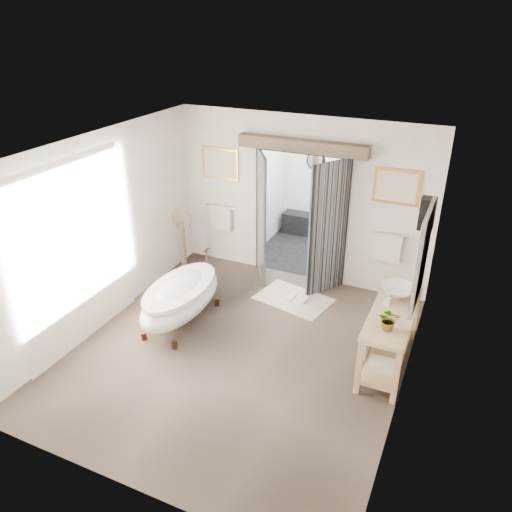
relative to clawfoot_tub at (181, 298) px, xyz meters
name	(u,v)px	position (x,y,z in m)	size (l,w,h in m)	color
ground_plane	(239,351)	(1.14, -0.31, -0.43)	(5.00, 5.00, 0.00)	brown
room_shell	(230,235)	(1.10, -0.42, 1.42)	(4.52, 5.02, 2.91)	white
shower_room	(326,203)	(1.14, 3.68, 0.47)	(2.22, 2.01, 2.51)	black
back_wall_dressing	(298,198)	(1.14, 2.00, 1.13)	(3.82, 0.75, 2.52)	black
clawfoot_tub	(181,298)	(0.00, 0.00, 0.00)	(0.81, 1.81, 0.89)	#3E2419
vanity	(388,333)	(3.09, 0.26, 0.07)	(0.57, 1.60, 0.85)	tan
pedestal_mirror	(183,246)	(-0.83, 1.42, 0.11)	(0.37, 0.24, 1.25)	#73614F
rug	(294,299)	(1.36, 1.34, -0.43)	(1.20, 0.80, 0.01)	beige
slippers	(298,298)	(1.43, 1.34, -0.39)	(0.34, 0.25, 0.05)	beige
basin	(398,291)	(3.09, 0.68, 0.50)	(0.48, 0.48, 0.16)	white
plant	(389,320)	(3.13, -0.17, 0.56)	(0.26, 0.23, 0.29)	gray
soap_bottle_a	(388,300)	(3.01, 0.38, 0.50)	(0.08, 0.08, 0.17)	gray
soap_bottle_b	(399,284)	(3.07, 0.89, 0.49)	(0.12, 0.12, 0.15)	gray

